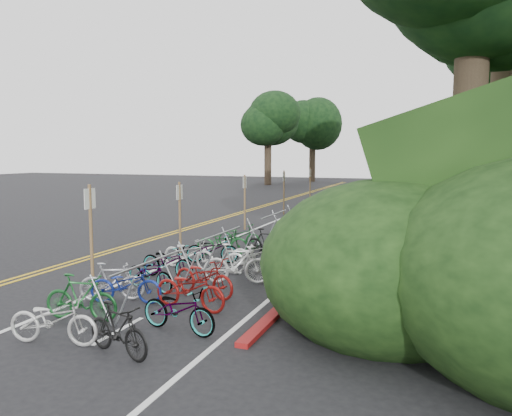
% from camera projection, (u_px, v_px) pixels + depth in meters
% --- Properties ---
extents(ground, '(120.00, 120.00, 0.00)m').
position_uv_depth(ground, '(64.00, 290.00, 12.74)').
color(ground, black).
rests_on(ground, ground).
extents(road_markings, '(7.47, 80.00, 0.01)m').
position_uv_depth(road_markings, '(238.00, 232.00, 21.92)').
color(road_markings, gold).
rests_on(road_markings, ground).
extents(red_curb, '(0.25, 28.00, 0.10)m').
position_uv_depth(red_curb, '(361.00, 231.00, 21.93)').
color(red_curb, maroon).
rests_on(red_curb, ground).
extents(tree_cluster, '(31.76, 53.47, 17.15)m').
position_uv_depth(tree_cluster, '(463.00, 26.00, 28.70)').
color(tree_cluster, '#2D2319').
rests_on(tree_cluster, ground).
extents(bike_rack_front, '(1.09, 2.86, 1.06)m').
position_uv_depth(bike_rack_front, '(149.00, 274.00, 11.19)').
color(bike_rack_front, gray).
rests_on(bike_rack_front, ground).
extents(bike_racks_rest, '(1.14, 23.00, 1.17)m').
position_uv_depth(bike_racks_rest, '(307.00, 208.00, 23.71)').
color(bike_racks_rest, gray).
rests_on(bike_racks_rest, ground).
extents(signpost_near, '(0.08, 0.40, 2.72)m').
position_uv_depth(signpost_near, '(91.00, 232.00, 12.25)').
color(signpost_near, brown).
rests_on(signpost_near, ground).
extents(signposts_rest, '(0.08, 18.40, 2.50)m').
position_uv_depth(signposts_rest, '(266.00, 193.00, 25.41)').
color(signposts_rest, brown).
rests_on(signposts_rest, ground).
extents(bike_front, '(1.03, 1.56, 0.92)m').
position_uv_depth(bike_front, '(112.00, 282.00, 11.77)').
color(bike_front, '#9E9EA3').
rests_on(bike_front, ground).
extents(bike_valet, '(3.28, 11.56, 1.09)m').
position_uv_depth(bike_valet, '(196.00, 267.00, 13.25)').
color(bike_valet, beige).
rests_on(bike_valet, ground).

